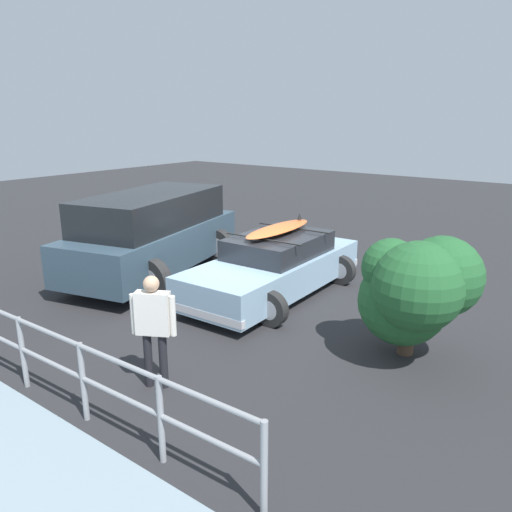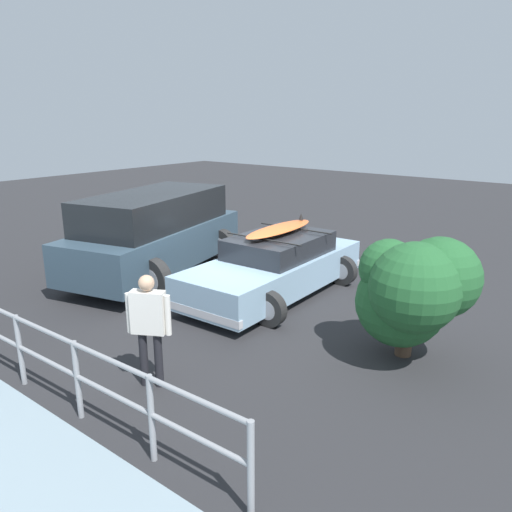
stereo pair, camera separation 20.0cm
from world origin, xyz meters
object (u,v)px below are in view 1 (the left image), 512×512
at_px(sedan_car, 275,266).
at_px(person_bystander, 153,322).
at_px(bush_near_left, 415,285).
at_px(suv_car, 153,233).

relative_size(sedan_car, person_bystander, 2.84).
bearing_deg(bush_near_left, person_bystander, 49.45).
bearing_deg(suv_car, sedan_car, -168.24).
bearing_deg(sedan_car, bush_near_left, 161.12).
height_order(suv_car, person_bystander, suv_car).
bearing_deg(suv_car, person_bystander, 138.01).
distance_m(person_bystander, bush_near_left, 3.77).
distance_m(sedan_car, bush_near_left, 3.48).
relative_size(sedan_car, bush_near_left, 2.33).
relative_size(sedan_car, suv_car, 0.89).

